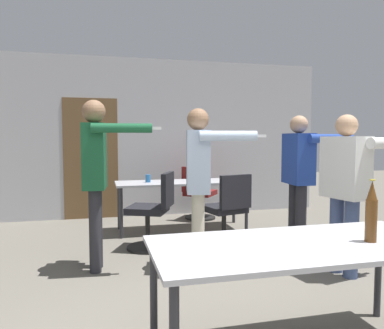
{
  "coord_description": "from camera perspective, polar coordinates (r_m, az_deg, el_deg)",
  "views": [
    {
      "loc": [
        -0.96,
        -1.5,
        1.37
      ],
      "look_at": [
        -0.02,
        2.26,
        1.1
      ],
      "focal_mm": 35.0,
      "sensor_mm": 36.0,
      "label": 1
    }
  ],
  "objects": [
    {
      "name": "back_wall",
      "position": [
        6.7,
        -5.96,
        3.98
      ],
      "size": [
        6.15,
        0.12,
        2.76
      ],
      "color": "#BCBCC1",
      "rests_on": "ground_plane"
    },
    {
      "name": "conference_table_near",
      "position": [
        2.46,
        16.3,
        -12.82
      ],
      "size": [
        1.85,
        0.82,
        0.73
      ],
      "color": "#A8A8AD",
      "rests_on": "ground_plane"
    },
    {
      "name": "conference_table_far",
      "position": [
        5.58,
        -1.49,
        -3.32
      ],
      "size": [
        1.96,
        0.66,
        0.73
      ],
      "color": "#A8A8AD",
      "rests_on": "ground_plane"
    },
    {
      "name": "person_near_casual",
      "position": [
        3.87,
        1.12,
        -1.24
      ],
      "size": [
        0.74,
        0.71,
        1.68
      ],
      "rotation": [
        0.0,
        0.0,
        -1.77
      ],
      "color": "beige",
      "rests_on": "ground_plane"
    },
    {
      "name": "person_center_tall",
      "position": [
        4.88,
        16.02,
        -0.61
      ],
      "size": [
        0.76,
        0.69,
        1.65
      ],
      "rotation": [
        0.0,
        0.0,
        -1.62
      ],
      "color": "#28282D",
      "rests_on": "ground_plane"
    },
    {
      "name": "person_right_polo",
      "position": [
        3.96,
        -14.39,
        -0.27
      ],
      "size": [
        0.77,
        0.62,
        1.76
      ],
      "rotation": [
        0.0,
        0.0,
        -1.67
      ],
      "color": "#28282D",
      "rests_on": "ground_plane"
    },
    {
      "name": "person_left_plaid",
      "position": [
        4.03,
        22.44,
        -2.17
      ],
      "size": [
        0.83,
        0.65,
        1.61
      ],
      "rotation": [
        0.0,
        0.0,
        -1.37
      ],
      "color": "#3D4C75",
      "rests_on": "ground_plane"
    },
    {
      "name": "office_chair_side_rolled",
      "position": [
        4.83,
        5.39,
        -7.23
      ],
      "size": [
        0.56,
        0.62,
        0.92
      ],
      "rotation": [
        0.0,
        0.0,
        0.25
      ],
      "color": "black",
      "rests_on": "ground_plane"
    },
    {
      "name": "office_chair_near_pushed",
      "position": [
        4.68,
        -5.9,
        -7.31
      ],
      "size": [
        0.66,
        0.62,
        0.96
      ],
      "rotation": [
        0.0,
        0.0,
        1.15
      ],
      "color": "black",
      "rests_on": "ground_plane"
    },
    {
      "name": "office_chair_far_left",
      "position": [
        6.34,
        1.0,
        -4.66
      ],
      "size": [
        0.67,
        0.69,
        0.9
      ],
      "rotation": [
        0.0,
        0.0,
        5.63
      ],
      "color": "black",
      "rests_on": "ground_plane"
    },
    {
      "name": "beer_bottle",
      "position": [
        2.58,
        25.66,
        -6.6
      ],
      "size": [
        0.07,
        0.07,
        0.39
      ],
      "color": "#563314",
      "rests_on": "conference_table_near"
    },
    {
      "name": "drink_cup",
      "position": [
        5.51,
        -6.72,
        -2.12
      ],
      "size": [
        0.08,
        0.08,
        0.11
      ],
      "color": "#2866A3",
      "rests_on": "conference_table_far"
    }
  ]
}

